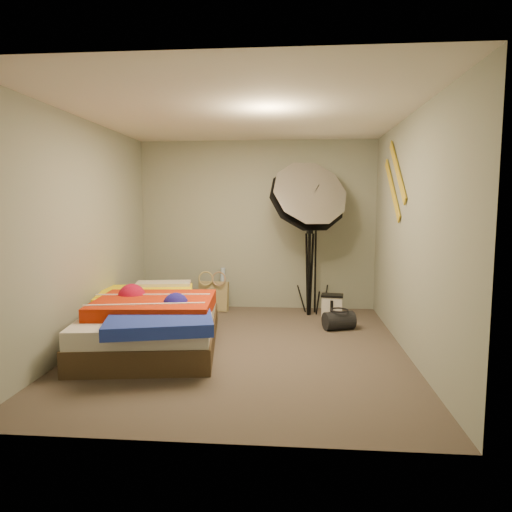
# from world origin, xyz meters

# --- Properties ---
(floor) EXTENTS (4.00, 4.00, 0.00)m
(floor) POSITION_xyz_m (0.00, 0.00, 0.00)
(floor) COLOR #51463B
(floor) RESTS_ON ground
(ceiling) EXTENTS (4.00, 4.00, 0.00)m
(ceiling) POSITION_xyz_m (0.00, 0.00, 2.50)
(ceiling) COLOR silver
(ceiling) RESTS_ON wall_back
(wall_back) EXTENTS (3.50, 0.00, 3.50)m
(wall_back) POSITION_xyz_m (0.00, 2.00, 1.25)
(wall_back) COLOR gray
(wall_back) RESTS_ON floor
(wall_front) EXTENTS (3.50, 0.00, 3.50)m
(wall_front) POSITION_xyz_m (0.00, -2.00, 1.25)
(wall_front) COLOR gray
(wall_front) RESTS_ON floor
(wall_left) EXTENTS (0.00, 4.00, 4.00)m
(wall_left) POSITION_xyz_m (-1.75, 0.00, 1.25)
(wall_left) COLOR gray
(wall_left) RESTS_ON floor
(wall_right) EXTENTS (0.00, 4.00, 4.00)m
(wall_right) POSITION_xyz_m (1.75, 0.00, 1.25)
(wall_right) COLOR gray
(wall_right) RESTS_ON floor
(tote_bag) EXTENTS (0.45, 0.22, 0.45)m
(tote_bag) POSITION_xyz_m (-0.62, 1.71, 0.22)
(tote_bag) COLOR tan
(tote_bag) RESTS_ON floor
(wrapping_roll) EXTENTS (0.09, 0.18, 0.61)m
(wrapping_roll) POSITION_xyz_m (-0.52, 1.90, 0.31)
(wrapping_roll) COLOR #5283BC
(wrapping_roll) RESTS_ON floor
(camera_case) EXTENTS (0.31, 0.24, 0.28)m
(camera_case) POSITION_xyz_m (1.10, 1.55, 0.14)
(camera_case) COLOR silver
(camera_case) RESTS_ON floor
(duffel_bag) EXTENTS (0.43, 0.34, 0.23)m
(duffel_bag) POSITION_xyz_m (1.13, 0.84, 0.12)
(duffel_bag) COLOR black
(duffel_bag) RESTS_ON floor
(wall_stripe_upper) EXTENTS (0.02, 0.91, 0.78)m
(wall_stripe_upper) POSITION_xyz_m (1.73, 0.60, 1.95)
(wall_stripe_upper) COLOR gold
(wall_stripe_upper) RESTS_ON wall_right
(wall_stripe_lower) EXTENTS (0.02, 0.91, 0.78)m
(wall_stripe_lower) POSITION_xyz_m (1.73, 0.85, 1.75)
(wall_stripe_lower) COLOR gold
(wall_stripe_lower) RESTS_ON wall_right
(bed) EXTENTS (1.68, 2.25, 0.58)m
(bed) POSITION_xyz_m (-1.00, 0.01, 0.29)
(bed) COLOR #483522
(bed) RESTS_ON floor
(photo_umbrella) EXTENTS (1.22, 1.03, 2.28)m
(photo_umbrella) POSITION_xyz_m (0.73, 1.55, 1.63)
(photo_umbrella) COLOR black
(photo_umbrella) RESTS_ON floor
(camera_tripod) EXTENTS (0.09, 0.09, 1.28)m
(camera_tripod) POSITION_xyz_m (0.77, 1.57, 0.73)
(camera_tripod) COLOR black
(camera_tripod) RESTS_ON floor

